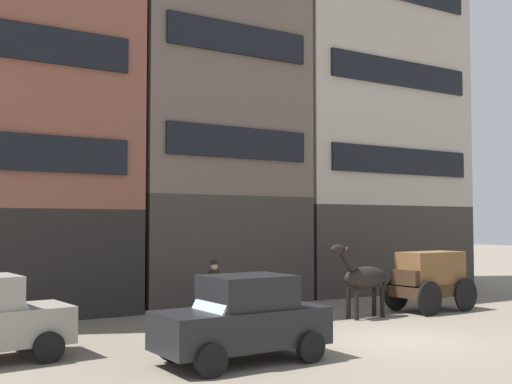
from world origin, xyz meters
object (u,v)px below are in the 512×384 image
draft_horse (363,277)px  sedan_light (243,319)px  pedestrian_officer (214,287)px  cargo_wagon (430,277)px

draft_horse → sedan_light: size_ratio=0.63×
pedestrian_officer → draft_horse: bearing=-30.1°
cargo_wagon → sedan_light: (-9.25, -3.31, -0.23)m
draft_horse → pedestrian_officer: bearing=149.9°
cargo_wagon → pedestrian_officer: cargo_wagon is taller
draft_horse → sedan_light: draft_horse is taller
sedan_light → draft_horse: bearing=27.7°
cargo_wagon → sedan_light: bearing=-160.3°
cargo_wagon → sedan_light: 9.83m
cargo_wagon → draft_horse: (-2.95, -0.00, 0.12)m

